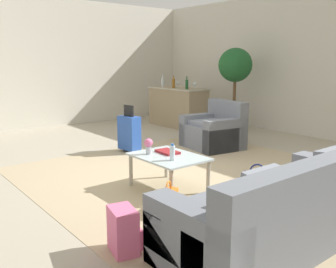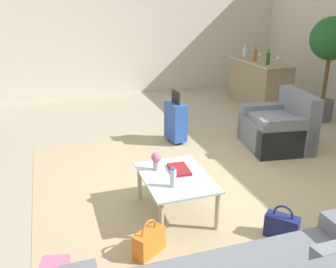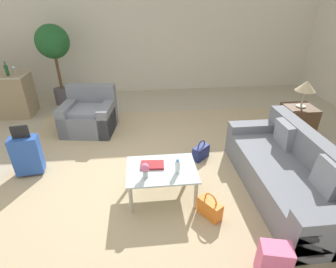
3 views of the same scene
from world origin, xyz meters
name	(u,v)px [view 2 (image 2 of 3)]	position (x,y,z in m)	size (l,w,h in m)	color
ground_plane	(203,189)	(0.00, 0.00, 0.00)	(12.00, 12.00, 0.00)	#A89E89
wall_left	(118,27)	(-5.06, 0.00, 1.55)	(0.12, 8.00, 3.10)	beige
area_rug	(241,211)	(0.60, 0.20, 0.00)	(5.20, 4.40, 0.01)	tan
armchair	(280,129)	(-0.89, 1.67, 0.30)	(1.10, 1.01, 0.88)	slate
coffee_table	(176,181)	(0.40, -0.50, 0.39)	(0.94, 0.69, 0.45)	silver
water_bottle	(173,178)	(0.60, -0.60, 0.54)	(0.06, 0.06, 0.20)	silver
coffee_table_book	(179,169)	(0.28, -0.42, 0.46)	(0.31, 0.20, 0.03)	maroon
flower_vase	(156,159)	(0.18, -0.65, 0.57)	(0.11, 0.11, 0.21)	#B2B7BC
bar_console	(258,82)	(-3.10, 2.60, 0.49)	(1.60, 0.68, 0.96)	#937F60
wine_glass_leftmost	(247,52)	(-3.64, 2.57, 1.07)	(0.08, 0.08, 0.15)	silver
wine_glass_left_of_centre	(260,55)	(-3.10, 2.58, 1.07)	(0.08, 0.08, 0.15)	silver
wine_glass_right_of_centre	(278,59)	(-2.56, 2.65, 1.07)	(0.08, 0.08, 0.15)	silver
wine_bottle_clear	(245,52)	(-3.55, 2.47, 1.08)	(0.07, 0.07, 0.30)	silver
wine_bottle_amber	(255,55)	(-3.12, 2.47, 1.08)	(0.07, 0.07, 0.30)	brown
wine_bottle_green	(268,59)	(-2.63, 2.47, 1.08)	(0.07, 0.07, 0.30)	#194C23
suitcase_blue	(176,121)	(-1.60, 0.20, 0.36)	(0.43, 0.27, 0.85)	#2851AD
handbag_navy	(282,226)	(1.14, 0.34, 0.13)	(0.33, 0.32, 0.36)	navy
handbag_orange	(149,242)	(0.97, -0.96, 0.13)	(0.30, 0.34, 0.36)	orange
potted_ficus	(330,48)	(-1.80, 3.20, 1.35)	(0.77, 0.77, 1.90)	#514C56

